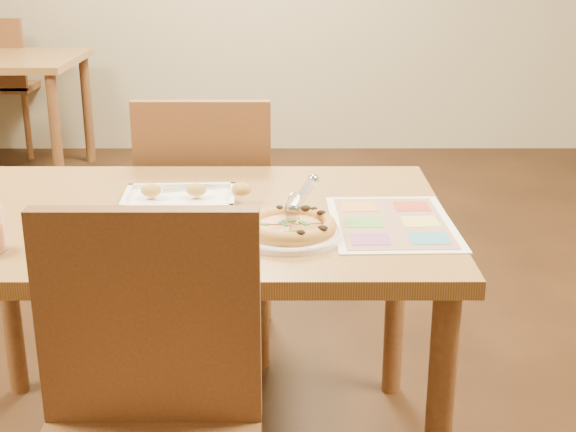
{
  "coord_description": "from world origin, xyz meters",
  "views": [
    {
      "loc": [
        0.26,
        -1.87,
        1.35
      ],
      "look_at": [
        0.26,
        -0.17,
        0.77
      ],
      "focal_mm": 50.0,
      "sensor_mm": 36.0,
      "label": 1
    }
  ],
  "objects_px": {
    "dining_table": "(183,245)",
    "menu": "(392,223)",
    "pizza": "(290,226)",
    "chair_far": "(207,198)",
    "pizza_cutter": "(300,199)",
    "plate": "(288,234)",
    "appetizer_tray": "(183,199)",
    "chair_near": "(144,399)"
  },
  "relations": [
    {
      "from": "pizza_cutter",
      "to": "appetizer_tray",
      "type": "relative_size",
      "value": 0.42
    },
    {
      "from": "pizza",
      "to": "pizza_cutter",
      "type": "distance_m",
      "value": 0.07
    },
    {
      "from": "menu",
      "to": "dining_table",
      "type": "bearing_deg",
      "value": 170.75
    },
    {
      "from": "chair_near",
      "to": "appetizer_tray",
      "type": "distance_m",
      "value": 0.69
    },
    {
      "from": "dining_table",
      "to": "chair_near",
      "type": "bearing_deg",
      "value": -90.0
    },
    {
      "from": "pizza_cutter",
      "to": "appetizer_tray",
      "type": "xyz_separation_m",
      "value": [
        -0.29,
        0.2,
        -0.07
      ]
    },
    {
      "from": "pizza",
      "to": "pizza_cutter",
      "type": "relative_size",
      "value": 1.55
    },
    {
      "from": "plate",
      "to": "pizza_cutter",
      "type": "relative_size",
      "value": 1.79
    },
    {
      "from": "dining_table",
      "to": "plate",
      "type": "xyz_separation_m",
      "value": [
        0.26,
        -0.17,
        0.09
      ]
    },
    {
      "from": "chair_near",
      "to": "pizza",
      "type": "xyz_separation_m",
      "value": [
        0.27,
        0.43,
        0.18
      ]
    },
    {
      "from": "chair_near",
      "to": "pizza_cutter",
      "type": "bearing_deg",
      "value": 58.06
    },
    {
      "from": "appetizer_tray",
      "to": "menu",
      "type": "height_order",
      "value": "appetizer_tray"
    },
    {
      "from": "chair_near",
      "to": "pizza",
      "type": "height_order",
      "value": "chair_near"
    },
    {
      "from": "chair_near",
      "to": "plate",
      "type": "height_order",
      "value": "chair_near"
    },
    {
      "from": "pizza",
      "to": "menu",
      "type": "bearing_deg",
      "value": 19.27
    },
    {
      "from": "chair_far",
      "to": "appetizer_tray",
      "type": "relative_size",
      "value": 1.43
    },
    {
      "from": "plate",
      "to": "appetizer_tray",
      "type": "relative_size",
      "value": 0.75
    },
    {
      "from": "chair_far",
      "to": "plate",
      "type": "distance_m",
      "value": 0.83
    },
    {
      "from": "plate",
      "to": "menu",
      "type": "relative_size",
      "value": 0.62
    },
    {
      "from": "chair_near",
      "to": "pizza",
      "type": "distance_m",
      "value": 0.54
    },
    {
      "from": "chair_near",
      "to": "menu",
      "type": "relative_size",
      "value": 1.18
    },
    {
      "from": "chair_far",
      "to": "pizza_cutter",
      "type": "relative_size",
      "value": 3.42
    },
    {
      "from": "chair_far",
      "to": "pizza",
      "type": "relative_size",
      "value": 2.21
    },
    {
      "from": "plate",
      "to": "pizza_cutter",
      "type": "bearing_deg",
      "value": 51.34
    },
    {
      "from": "chair_near",
      "to": "menu",
      "type": "distance_m",
      "value": 0.74
    },
    {
      "from": "dining_table",
      "to": "menu",
      "type": "relative_size",
      "value": 3.26
    },
    {
      "from": "appetizer_tray",
      "to": "menu",
      "type": "relative_size",
      "value": 0.82
    },
    {
      "from": "pizza",
      "to": "dining_table",
      "type": "bearing_deg",
      "value": 147.77
    },
    {
      "from": "chair_near",
      "to": "chair_far",
      "type": "xyz_separation_m",
      "value": [
        -0.0,
        1.2,
        0.0
      ]
    },
    {
      "from": "chair_far",
      "to": "pizza",
      "type": "bearing_deg",
      "value": 109.04
    },
    {
      "from": "dining_table",
      "to": "menu",
      "type": "height_order",
      "value": "menu"
    },
    {
      "from": "chair_near",
      "to": "plate",
      "type": "distance_m",
      "value": 0.53
    },
    {
      "from": "chair_far",
      "to": "plate",
      "type": "xyz_separation_m",
      "value": [
        0.26,
        -0.77,
        0.16
      ]
    },
    {
      "from": "pizza",
      "to": "appetizer_tray",
      "type": "height_order",
      "value": "appetizer_tray"
    },
    {
      "from": "menu",
      "to": "pizza",
      "type": "bearing_deg",
      "value": -160.73
    },
    {
      "from": "pizza",
      "to": "appetizer_tray",
      "type": "relative_size",
      "value": 0.65
    },
    {
      "from": "dining_table",
      "to": "pizza",
      "type": "distance_m",
      "value": 0.33
    },
    {
      "from": "dining_table",
      "to": "pizza_cutter",
      "type": "relative_size",
      "value": 9.47
    },
    {
      "from": "pizza",
      "to": "menu",
      "type": "relative_size",
      "value": 0.53
    },
    {
      "from": "plate",
      "to": "pizza",
      "type": "distance_m",
      "value": 0.02
    },
    {
      "from": "chair_far",
      "to": "pizza_cutter",
      "type": "xyz_separation_m",
      "value": [
        0.29,
        -0.74,
        0.23
      ]
    },
    {
      "from": "plate",
      "to": "appetizer_tray",
      "type": "distance_m",
      "value": 0.36
    }
  ]
}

